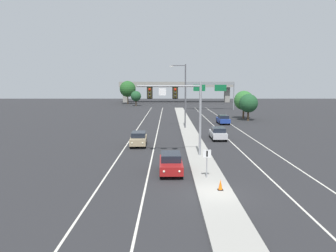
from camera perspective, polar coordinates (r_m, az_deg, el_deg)
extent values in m
plane|color=#28282B|center=(22.00, 8.47, -11.77)|extent=(260.00, 260.00, 0.00)
cube|color=#9E9B93|center=(39.32, 4.71, -2.97)|extent=(2.40, 110.00, 0.15)
cube|color=silver|center=(46.13, -1.81, -1.46)|extent=(0.14, 100.00, 0.01)
cube|color=silver|center=(46.76, 9.78, -1.45)|extent=(0.14, 100.00, 0.01)
cube|color=silver|center=(46.36, -5.89, -1.46)|extent=(0.14, 100.00, 0.01)
cube|color=silver|center=(47.43, 13.72, -1.43)|extent=(0.14, 100.00, 0.01)
cylinder|color=gray|center=(31.93, 5.84, 1.24)|extent=(0.24, 0.24, 7.20)
cylinder|color=gray|center=(31.59, 0.30, 7.03)|extent=(6.17, 0.16, 0.16)
cube|color=black|center=(31.65, 1.42, 5.85)|extent=(0.56, 0.06, 1.20)
cube|color=#38330F|center=(31.61, 1.42, 5.84)|extent=(0.32, 0.32, 1.00)
sphere|color=red|center=(31.43, 1.43, 6.42)|extent=(0.22, 0.22, 0.22)
sphere|color=#282828|center=(31.44, 1.43, 5.84)|extent=(0.22, 0.22, 0.22)
sphere|color=#282828|center=(31.45, 1.43, 5.25)|extent=(0.22, 0.22, 0.22)
cube|color=black|center=(31.69, -3.07, 5.84)|extent=(0.56, 0.06, 1.20)
cube|color=#38330F|center=(31.65, -3.07, 5.84)|extent=(0.32, 0.32, 1.00)
sphere|color=red|center=(31.47, -3.09, 6.41)|extent=(0.22, 0.22, 0.22)
sphere|color=#282828|center=(31.48, -3.09, 5.83)|extent=(0.22, 0.22, 0.22)
sphere|color=#282828|center=(31.49, -3.09, 5.25)|extent=(0.22, 0.22, 0.22)
cube|color=white|center=(31.58, -0.83, 6.03)|extent=(0.70, 0.04, 0.70)
cylinder|color=gray|center=(24.76, 6.98, -6.52)|extent=(0.08, 0.08, 2.20)
cube|color=white|center=(24.55, 7.02, -4.84)|extent=(0.60, 0.03, 0.60)
cube|color=black|center=(24.54, 7.03, -4.85)|extent=(0.12, 0.01, 0.44)
cylinder|color=#4C4C51|center=(51.45, 3.21, 5.23)|extent=(0.20, 0.20, 10.00)
cylinder|color=#4C4C51|center=(51.43, 2.01, 10.58)|extent=(2.20, 0.12, 0.12)
cube|color=#B7B7B2|center=(51.40, 0.76, 10.42)|extent=(0.56, 0.28, 0.20)
cube|color=maroon|center=(26.49, 0.66, -6.82)|extent=(1.88, 4.43, 0.70)
cube|color=black|center=(26.55, 0.65, -5.38)|extent=(1.63, 2.40, 0.56)
sphere|color=#EAE5C6|center=(24.39, 2.17, -7.97)|extent=(0.18, 0.18, 0.18)
sphere|color=#EAE5C6|center=(24.36, -0.57, -7.99)|extent=(0.18, 0.18, 0.18)
cylinder|color=black|center=(25.17, 2.59, -8.43)|extent=(0.23, 0.64, 0.64)
cylinder|color=black|center=(25.12, -1.09, -8.45)|extent=(0.23, 0.64, 0.64)
cylinder|color=black|center=(28.06, 2.22, -6.74)|extent=(0.23, 0.64, 0.64)
cylinder|color=black|center=(28.02, -1.07, -6.76)|extent=(0.23, 0.64, 0.64)
cube|color=tan|center=(37.88, -5.03, -2.46)|extent=(1.93, 4.45, 0.70)
cube|color=black|center=(37.99, -5.02, -1.47)|extent=(1.65, 2.42, 0.56)
sphere|color=#EAE5C6|center=(35.70, -4.32, -2.99)|extent=(0.18, 0.18, 0.18)
sphere|color=#EAE5C6|center=(35.77, -6.17, -2.99)|extent=(0.18, 0.18, 0.18)
cylinder|color=black|center=(36.43, -3.91, -3.41)|extent=(0.24, 0.65, 0.64)
cylinder|color=black|center=(36.53, -6.42, -3.41)|extent=(0.24, 0.65, 0.64)
cylinder|color=black|center=(39.38, -3.73, -2.58)|extent=(0.24, 0.65, 0.64)
cylinder|color=black|center=(39.47, -6.06, -2.58)|extent=(0.24, 0.65, 0.64)
cube|color=#B7B7BC|center=(42.47, 8.90, -1.43)|extent=(1.82, 4.41, 0.70)
cube|color=black|center=(42.16, 8.96, -0.63)|extent=(1.59, 2.38, 0.56)
sphere|color=#EAE5C6|center=(44.52, 7.76, -0.93)|extent=(0.18, 0.18, 0.18)
sphere|color=#EAE5C6|center=(44.68, 9.23, -0.93)|extent=(0.18, 0.18, 0.18)
cylinder|color=black|center=(43.88, 7.57, -1.58)|extent=(0.22, 0.64, 0.64)
cylinder|color=black|center=(44.11, 9.64, -1.57)|extent=(0.22, 0.64, 0.64)
cylinder|color=black|center=(40.95, 8.09, -2.25)|extent=(0.22, 0.64, 0.64)
cylinder|color=black|center=(41.19, 10.30, -2.23)|extent=(0.22, 0.64, 0.64)
cube|color=navy|center=(58.64, 9.79, 1.02)|extent=(1.92, 4.45, 0.70)
cube|color=black|center=(58.36, 9.85, 1.61)|extent=(1.65, 2.42, 0.56)
sphere|color=#EAE5C6|center=(60.66, 8.86, 1.31)|extent=(0.18, 0.18, 0.18)
sphere|color=#EAE5C6|center=(60.87, 9.93, 1.31)|extent=(0.18, 0.18, 0.18)
cylinder|color=black|center=(60.00, 8.76, 0.86)|extent=(0.24, 0.65, 0.64)
cylinder|color=black|center=(60.30, 10.26, 0.86)|extent=(0.24, 0.65, 0.64)
cylinder|color=black|center=(57.07, 9.28, 0.50)|extent=(0.24, 0.65, 0.64)
cylinder|color=black|center=(57.38, 10.85, 0.51)|extent=(0.24, 0.65, 0.64)
cube|color=black|center=(22.38, 9.32, -10.99)|extent=(0.36, 0.36, 0.04)
cone|color=orange|center=(22.27, 9.34, -10.08)|extent=(0.28, 0.28, 0.70)
cylinder|color=gray|center=(88.42, 3.29, 5.30)|extent=(0.28, 0.28, 7.50)
cylinder|color=gray|center=(90.07, 11.61, 5.20)|extent=(0.28, 0.28, 7.50)
cube|color=gray|center=(88.95, 7.53, 7.42)|extent=(13.00, 0.36, 0.70)
cube|color=#0F6033|center=(88.44, 5.68, 6.67)|extent=(3.20, 0.08, 1.70)
cube|color=#0F6033|center=(89.17, 9.37, 6.61)|extent=(3.20, 0.08, 1.70)
cube|color=gray|center=(123.26, 1.62, 7.09)|extent=(42.40, 6.40, 1.10)
cube|color=gray|center=(120.25, 1.66, 7.56)|extent=(42.40, 0.36, 0.90)
cube|color=gray|center=(124.34, -7.31, 5.48)|extent=(1.80, 2.40, 5.65)
cube|color=gray|center=(125.29, 10.46, 5.43)|extent=(1.80, 2.40, 5.65)
cylinder|color=#4C3823|center=(112.75, -6.90, 4.61)|extent=(0.36, 0.36, 3.00)
sphere|color=#235623|center=(112.62, -6.93, 6.48)|extent=(5.48, 5.48, 5.48)
cylinder|color=#4C3823|center=(68.11, 13.26, 2.17)|extent=(0.36, 0.36, 2.14)
sphere|color=#2D6B2D|center=(67.92, 13.32, 4.39)|extent=(3.92, 3.92, 3.92)
cylinder|color=#4C3823|center=(64.60, 14.04, 1.78)|extent=(0.36, 0.36, 1.95)
sphere|color=#1E4C28|center=(64.41, 14.10, 3.90)|extent=(3.56, 3.56, 3.56)
cylinder|color=#4C3823|center=(103.63, -5.48, 4.03)|extent=(0.36, 0.36, 1.79)
sphere|color=#1E4C28|center=(103.52, -5.50, 5.25)|extent=(3.28, 3.28, 3.28)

